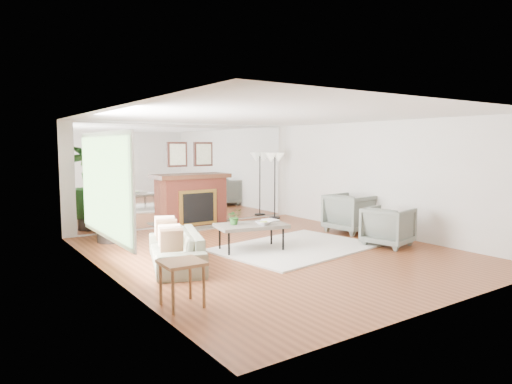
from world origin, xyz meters
TOP-DOWN VIEW (x-y plane):
  - ground at (0.00, 0.00)m, footprint 7.00×7.00m
  - wall_left at (-2.99, 0.00)m, footprint 0.02×7.00m
  - wall_right at (2.99, 0.00)m, footprint 0.02×7.00m
  - wall_back at (0.00, 3.49)m, footprint 6.00×0.02m
  - mirror_panel at (0.00, 3.47)m, footprint 5.40×0.04m
  - window_panel at (-2.96, 0.40)m, footprint 0.04×2.40m
  - fireplace at (0.00, 3.26)m, footprint 1.85×0.83m
  - area_rug at (0.51, 0.01)m, footprint 3.22×2.52m
  - coffee_table at (-0.32, 0.30)m, footprint 1.40×0.99m
  - sofa at (-1.92, 0.13)m, footprint 1.32×2.06m
  - armchair_back at (2.60, 0.60)m, footprint 1.05×1.03m
  - armchair_front at (2.15, -0.85)m, footprint 1.02×1.00m
  - side_table at (-2.65, -1.67)m, footprint 0.51×0.51m
  - potted_ficus at (-2.22, 2.62)m, footprint 1.17×1.17m
  - floor_lamp at (2.31, 3.10)m, footprint 0.58×0.32m
  - tabletop_plant at (-0.61, 0.42)m, footprint 0.33×0.30m
  - fruit_bowl at (-0.17, 0.10)m, footprint 0.33×0.33m
  - book at (0.09, 0.40)m, footprint 0.26×0.33m

SIDE VIEW (x-z plane):
  - ground at x=0.00m, z-range 0.00..0.00m
  - area_rug at x=0.51m, z-range 0.00..0.03m
  - sofa at x=-1.92m, z-range 0.00..0.56m
  - armchair_front at x=2.15m, z-range 0.00..0.77m
  - armchair_back at x=2.60m, z-range 0.00..0.87m
  - coffee_table at x=-0.32m, z-range 0.21..0.72m
  - side_table at x=-2.65m, z-range 0.19..0.76m
  - book at x=0.09m, z-range 0.51..0.53m
  - fruit_bowl at x=-0.17m, z-range 0.51..0.58m
  - tabletop_plant at x=-0.61m, z-range 0.51..0.81m
  - fireplace at x=0.00m, z-range -0.37..1.68m
  - potted_ficus at x=-2.22m, z-range 0.07..2.04m
  - wall_left at x=-2.99m, z-range 0.00..2.50m
  - wall_right at x=2.99m, z-range 0.00..2.50m
  - wall_back at x=0.00m, z-range 0.00..2.50m
  - mirror_panel at x=0.00m, z-range 0.05..2.45m
  - window_panel at x=-2.96m, z-range 0.60..2.10m
  - floor_lamp at x=2.31m, z-range 0.63..2.39m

